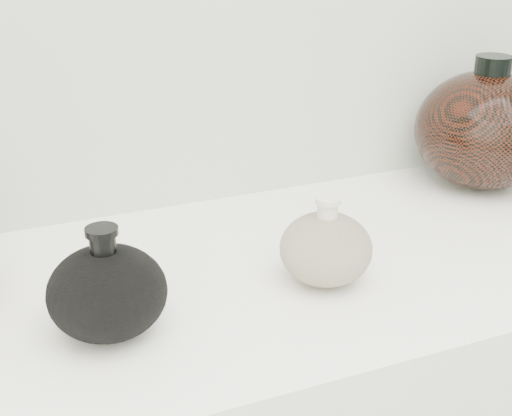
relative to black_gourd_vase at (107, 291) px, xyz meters
name	(u,v)px	position (x,y,z in m)	size (l,w,h in m)	color
black_gourd_vase	(107,291)	(0.00, 0.00, 0.00)	(0.15, 0.15, 0.13)	black
cream_gourd_vase	(326,248)	(0.28, 0.01, -0.01)	(0.15, 0.15, 0.12)	#BDAD90
right_round_pot	(485,129)	(0.68, 0.21, 0.05)	(0.30, 0.30, 0.22)	black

